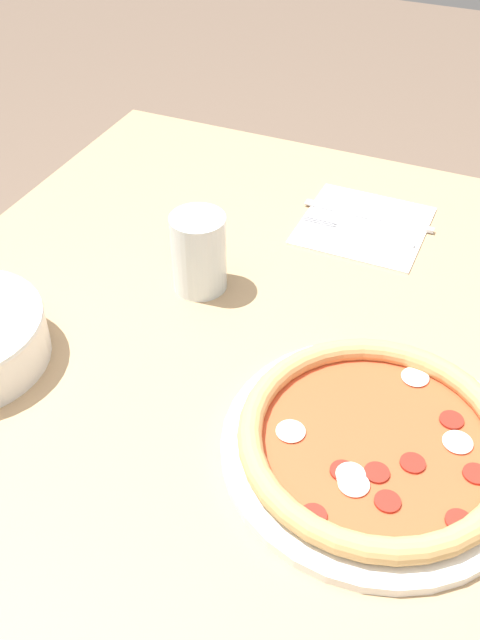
% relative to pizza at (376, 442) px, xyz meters
% --- Properties ---
extents(dining_table, '(1.28, 1.09, 0.76)m').
position_rel_pizza_xyz_m(dining_table, '(-0.01, 0.11, -0.11)').
color(dining_table, tan).
rests_on(dining_table, ground_plane).
extents(pizza, '(0.32, 0.32, 0.04)m').
position_rel_pizza_xyz_m(pizza, '(0.00, 0.00, 0.00)').
color(pizza, white).
rests_on(pizza, dining_table).
extents(napkin, '(0.18, 0.18, 0.00)m').
position_rel_pizza_xyz_m(napkin, '(0.41, 0.13, -0.02)').
color(napkin, white).
rests_on(napkin, dining_table).
extents(fork, '(0.01, 0.18, 0.00)m').
position_rel_pizza_xyz_m(fork, '(0.39, 0.13, -0.01)').
color(fork, silver).
rests_on(fork, napkin).
extents(knife, '(0.02, 0.20, 0.01)m').
position_rel_pizza_xyz_m(knife, '(0.44, 0.12, -0.01)').
color(knife, silver).
rests_on(knife, napkin).
extents(glass, '(0.07, 0.07, 0.11)m').
position_rel_pizza_xyz_m(glass, '(0.18, 0.29, 0.04)').
color(glass, silver).
rests_on(glass, dining_table).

